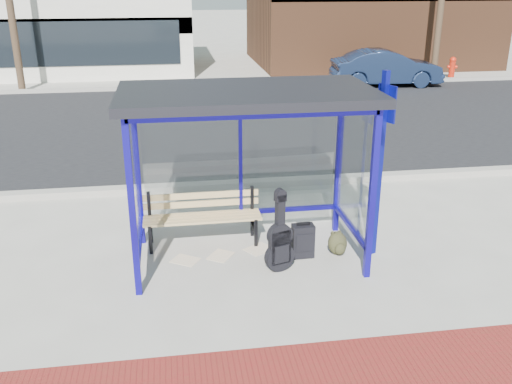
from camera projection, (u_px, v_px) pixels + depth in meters
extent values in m
plane|color=#B2ADA0|center=(248.00, 258.00, 8.14)|extent=(120.00, 120.00, 0.00)
cube|color=maroon|center=(283.00, 377.00, 5.74)|extent=(60.00, 1.00, 0.01)
cube|color=gray|center=(227.00, 185.00, 10.80)|extent=(60.00, 0.25, 0.12)
cube|color=black|center=(208.00, 123.00, 15.52)|extent=(60.00, 10.00, 0.00)
cube|color=gray|center=(197.00, 87.00, 20.21)|extent=(60.00, 0.25, 0.12)
cube|color=#B2ADA0|center=(195.00, 79.00, 21.98)|extent=(60.00, 4.00, 0.01)
cube|color=#140D91|center=(132.00, 210.00, 6.82)|extent=(0.08, 0.08, 2.30)
cube|color=#140D91|center=(372.00, 196.00, 7.25)|extent=(0.08, 0.08, 2.30)
cube|color=#140D91|center=(137.00, 170.00, 8.21)|extent=(0.08, 0.08, 2.30)
cube|color=#140D91|center=(339.00, 161.00, 8.63)|extent=(0.08, 0.08, 2.30)
cube|color=#140D91|center=(240.00, 91.00, 8.02)|extent=(3.00, 0.08, 0.08)
cube|color=#140D91|center=(256.00, 115.00, 6.64)|extent=(3.00, 0.08, 0.08)
cube|color=#140D91|center=(128.00, 105.00, 7.12)|extent=(0.08, 1.50, 0.08)
cube|color=#140D91|center=(359.00, 98.00, 7.54)|extent=(0.08, 1.50, 0.08)
cube|color=#140D91|center=(241.00, 212.00, 8.69)|extent=(3.00, 0.08, 0.06)
cube|color=#140D91|center=(139.00, 240.00, 7.79)|extent=(0.08, 1.50, 0.06)
cube|color=#140D91|center=(351.00, 226.00, 8.21)|extent=(0.08, 1.50, 0.06)
cube|color=#140D91|center=(240.00, 152.00, 8.35)|extent=(0.05, 0.05, 1.90)
cube|color=silver|center=(240.00, 155.00, 8.36)|extent=(2.84, 0.01, 1.82)
cube|color=silver|center=(134.00, 177.00, 7.46)|extent=(0.02, 1.34, 1.82)
cube|color=silver|center=(355.00, 166.00, 7.88)|extent=(0.02, 1.34, 1.82)
cube|color=black|center=(247.00, 94.00, 7.30)|extent=(3.30, 1.80, 0.12)
cylinder|color=#4C3826|center=(122.00, 3.00, 27.13)|extent=(0.36, 0.36, 5.00)
cylinder|color=#4C3826|center=(429.00, 1.00, 29.31)|extent=(0.36, 0.36, 5.00)
cube|color=black|center=(150.00, 240.00, 8.20)|extent=(0.05, 0.05, 0.43)
cube|color=black|center=(150.00, 217.00, 8.48)|extent=(0.05, 0.05, 0.82)
cube|color=black|center=(151.00, 234.00, 8.37)|extent=(0.05, 0.39, 0.05)
cube|color=black|center=(256.00, 233.00, 8.43)|extent=(0.05, 0.05, 0.43)
cube|color=black|center=(252.00, 211.00, 8.70)|extent=(0.05, 0.05, 0.82)
cube|color=black|center=(254.00, 228.00, 8.60)|extent=(0.05, 0.39, 0.05)
cube|color=tan|center=(203.00, 222.00, 8.26)|extent=(1.73, 0.10, 0.03)
cube|color=tan|center=(203.00, 219.00, 8.36)|extent=(1.73, 0.10, 0.03)
cube|color=tan|center=(202.00, 216.00, 8.46)|extent=(1.73, 0.10, 0.03)
cube|color=tan|center=(202.00, 214.00, 8.55)|extent=(1.73, 0.10, 0.03)
cube|color=tan|center=(201.00, 204.00, 8.54)|extent=(1.73, 0.04, 0.10)
cube|color=tan|center=(201.00, 195.00, 8.49)|extent=(1.73, 0.04, 0.10)
cylinder|color=black|center=(279.00, 257.00, 7.74)|extent=(0.42, 0.24, 0.41)
cylinder|color=black|center=(280.00, 235.00, 7.63)|extent=(0.36, 0.21, 0.34)
cube|color=black|center=(280.00, 246.00, 7.69)|extent=(0.31, 0.20, 0.49)
cube|color=black|center=(280.00, 213.00, 7.51)|extent=(0.13, 0.13, 0.49)
cube|color=black|center=(280.00, 198.00, 7.43)|extent=(0.17, 0.14, 0.10)
cube|color=black|center=(303.00, 241.00, 8.10)|extent=(0.31, 0.20, 0.48)
cylinder|color=black|center=(295.00, 256.00, 8.16)|extent=(0.05, 0.18, 0.04)
cylinder|color=black|center=(310.00, 254.00, 8.20)|extent=(0.05, 0.18, 0.04)
cube|color=black|center=(303.00, 223.00, 8.00)|extent=(0.19, 0.04, 0.04)
cube|color=black|center=(305.00, 243.00, 8.00)|extent=(0.25, 0.02, 0.26)
ellipsoid|color=#2C2C18|center=(337.00, 243.00, 8.22)|extent=(0.31, 0.23, 0.33)
ellipsoid|color=#2C2C18|center=(340.00, 249.00, 8.14)|extent=(0.18, 0.13, 0.17)
cube|color=#2C2C18|center=(338.00, 233.00, 8.18)|extent=(0.10, 0.05, 0.03)
cube|color=#0C1085|center=(379.00, 167.00, 7.83)|extent=(0.10, 0.10, 2.63)
cube|color=#0C1085|center=(387.00, 103.00, 7.54)|extent=(0.15, 0.31, 0.49)
cube|color=white|center=(221.00, 256.00, 8.20)|extent=(0.45, 0.47, 0.01)
cube|color=white|center=(185.00, 260.00, 8.07)|extent=(0.46, 0.44, 0.01)
cube|color=white|center=(259.00, 249.00, 8.40)|extent=(0.49, 0.46, 0.01)
imported|color=#16233F|center=(386.00, 68.00, 20.48)|extent=(3.97, 1.60, 1.28)
cylinder|color=red|center=(452.00, 70.00, 22.00)|extent=(0.22, 0.22, 0.67)
sphere|color=red|center=(453.00, 60.00, 21.87)|extent=(0.25, 0.25, 0.25)
cylinder|color=red|center=(452.00, 67.00, 21.96)|extent=(0.38, 0.21, 0.11)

